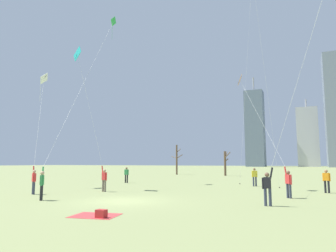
{
  "coord_description": "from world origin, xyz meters",
  "views": [
    {
      "loc": [
        9.12,
        -14.55,
        2.09
      ],
      "look_at": [
        0.0,
        6.0,
        4.82
      ],
      "focal_mm": 32.39,
      "sensor_mm": 36.0,
      "label": 1
    }
  ],
  "objects_px": {
    "bystander_strolling_midfield": "(327,180)",
    "picnic_spot": "(99,214)",
    "kite_flyer_foreground_right_orange": "(280,163)",
    "bare_tree_right_of_center": "(225,162)",
    "bare_tree_leftmost": "(177,159)",
    "bystander_watching_nearby": "(126,174)",
    "kite_flyer_midfield_center_green": "(63,136)",
    "kite_flyer_far_back_white": "(36,158)",
    "bystander_far_off_by_trees": "(255,176)",
    "kite_flyer_midfield_left_teal": "(97,143)",
    "kite_flyer_midfield_right_purple": "(301,75)"
  },
  "relations": [
    {
      "from": "kite_flyer_foreground_right_orange",
      "to": "bystander_far_off_by_trees",
      "type": "xyz_separation_m",
      "value": [
        -2.68,
        7.85,
        -1.14
      ]
    },
    {
      "from": "bystander_strolling_midfield",
      "to": "bare_tree_leftmost",
      "type": "bearing_deg",
      "value": 130.08
    },
    {
      "from": "bystander_watching_nearby",
      "to": "bare_tree_right_of_center",
      "type": "height_order",
      "value": "bare_tree_right_of_center"
    },
    {
      "from": "bystander_far_off_by_trees",
      "to": "bare_tree_right_of_center",
      "type": "relative_size",
      "value": 0.41
    },
    {
      "from": "kite_flyer_midfield_center_green",
      "to": "bystander_far_off_by_trees",
      "type": "xyz_separation_m",
      "value": [
        10.29,
        12.94,
        -2.92
      ]
    },
    {
      "from": "kite_flyer_midfield_center_green",
      "to": "bare_tree_right_of_center",
      "type": "relative_size",
      "value": 4.55
    },
    {
      "from": "bare_tree_leftmost",
      "to": "bystander_watching_nearby",
      "type": "bearing_deg",
      "value": -81.11
    },
    {
      "from": "kite_flyer_foreground_right_orange",
      "to": "bare_tree_right_of_center",
      "type": "height_order",
      "value": "kite_flyer_foreground_right_orange"
    },
    {
      "from": "kite_flyer_foreground_right_orange",
      "to": "kite_flyer_midfield_right_purple",
      "type": "bearing_deg",
      "value": -74.58
    },
    {
      "from": "kite_flyer_midfield_left_teal",
      "to": "kite_flyer_midfield_center_green",
      "type": "relative_size",
      "value": 0.66
    },
    {
      "from": "kite_flyer_foreground_right_orange",
      "to": "kite_flyer_midfield_center_green",
      "type": "distance_m",
      "value": 14.05
    },
    {
      "from": "kite_flyer_midfield_center_green",
      "to": "bare_tree_leftmost",
      "type": "bearing_deg",
      "value": 100.1
    },
    {
      "from": "kite_flyer_foreground_right_orange",
      "to": "bystander_strolling_midfield",
      "type": "bearing_deg",
      "value": 53.2
    },
    {
      "from": "picnic_spot",
      "to": "kite_flyer_midfield_left_teal",
      "type": "bearing_deg",
      "value": 128.02
    },
    {
      "from": "kite_flyer_midfield_right_purple",
      "to": "bystander_watching_nearby",
      "type": "height_order",
      "value": "kite_flyer_midfield_right_purple"
    },
    {
      "from": "kite_flyer_midfield_left_teal",
      "to": "kite_flyer_far_back_white",
      "type": "bearing_deg",
      "value": -137.11
    },
    {
      "from": "kite_flyer_midfield_right_purple",
      "to": "picnic_spot",
      "type": "relative_size",
      "value": 10.25
    },
    {
      "from": "bystander_far_off_by_trees",
      "to": "kite_flyer_far_back_white",
      "type": "bearing_deg",
      "value": -137.09
    },
    {
      "from": "bystander_strolling_midfield",
      "to": "picnic_spot",
      "type": "distance_m",
      "value": 16.67
    },
    {
      "from": "kite_flyer_foreground_right_orange",
      "to": "kite_flyer_midfield_left_teal",
      "type": "height_order",
      "value": "kite_flyer_midfield_left_teal"
    },
    {
      "from": "kite_flyer_foreground_right_orange",
      "to": "bare_tree_right_of_center",
      "type": "xyz_separation_m",
      "value": [
        -10.23,
        28.75,
        0.09
      ]
    },
    {
      "from": "kite_flyer_foreground_right_orange",
      "to": "kite_flyer_midfield_center_green",
      "type": "height_order",
      "value": "kite_flyer_midfield_center_green"
    },
    {
      "from": "kite_flyer_midfield_center_green",
      "to": "bystander_watching_nearby",
      "type": "bearing_deg",
      "value": 102.31
    },
    {
      "from": "bystander_watching_nearby",
      "to": "kite_flyer_foreground_right_orange",
      "type": "bearing_deg",
      "value": -24.79
    },
    {
      "from": "kite_flyer_midfield_right_purple",
      "to": "bystander_far_off_by_trees",
      "type": "distance_m",
      "value": 14.78
    },
    {
      "from": "picnic_spot",
      "to": "bare_tree_right_of_center",
      "type": "relative_size",
      "value": 0.51
    },
    {
      "from": "kite_flyer_midfield_right_purple",
      "to": "bare_tree_leftmost",
      "type": "bearing_deg",
      "value": 120.43
    },
    {
      "from": "bystander_watching_nearby",
      "to": "bare_tree_leftmost",
      "type": "height_order",
      "value": "bare_tree_leftmost"
    },
    {
      "from": "picnic_spot",
      "to": "bare_tree_leftmost",
      "type": "xyz_separation_m",
      "value": [
        -13.19,
        40.27,
        2.65
      ]
    },
    {
      "from": "bystander_far_off_by_trees",
      "to": "picnic_spot",
      "type": "relative_size",
      "value": 0.8
    },
    {
      "from": "kite_flyer_midfield_left_teal",
      "to": "bare_tree_leftmost",
      "type": "relative_size",
      "value": 2.26
    },
    {
      "from": "bystander_watching_nearby",
      "to": "kite_flyer_far_back_white",
      "type": "bearing_deg",
      "value": -91.29
    },
    {
      "from": "kite_flyer_far_back_white",
      "to": "bare_tree_leftmost",
      "type": "relative_size",
      "value": 1.93
    },
    {
      "from": "kite_flyer_midfield_right_purple",
      "to": "kite_flyer_midfield_left_teal",
      "type": "bearing_deg",
      "value": 165.54
    },
    {
      "from": "bare_tree_leftmost",
      "to": "kite_flyer_foreground_right_orange",
      "type": "bearing_deg",
      "value": -57.27
    },
    {
      "from": "kite_flyer_midfield_center_green",
      "to": "kite_flyer_midfield_left_teal",
      "type": "bearing_deg",
      "value": 88.33
    },
    {
      "from": "bystander_far_off_by_trees",
      "to": "bare_tree_leftmost",
      "type": "height_order",
      "value": "bare_tree_leftmost"
    },
    {
      "from": "picnic_spot",
      "to": "bystander_far_off_by_trees",
      "type": "bearing_deg",
      "value": 79.66
    },
    {
      "from": "bystander_strolling_midfield",
      "to": "bare_tree_right_of_center",
      "type": "height_order",
      "value": "bare_tree_right_of_center"
    },
    {
      "from": "kite_flyer_midfield_right_purple",
      "to": "bystander_strolling_midfield",
      "type": "bearing_deg",
      "value": 81.68
    },
    {
      "from": "kite_flyer_foreground_right_orange",
      "to": "bare_tree_leftmost",
      "type": "relative_size",
      "value": 1.77
    },
    {
      "from": "bystander_far_off_by_trees",
      "to": "bare_tree_right_of_center",
      "type": "xyz_separation_m",
      "value": [
        -7.55,
        20.89,
        1.23
      ]
    },
    {
      "from": "kite_flyer_far_back_white",
      "to": "bystander_far_off_by_trees",
      "type": "distance_m",
      "value": 18.15
    },
    {
      "from": "kite_flyer_far_back_white",
      "to": "bystander_strolling_midfield",
      "type": "relative_size",
      "value": 6.26
    },
    {
      "from": "picnic_spot",
      "to": "kite_flyer_midfield_center_green",
      "type": "bearing_deg",
      "value": 142.66
    },
    {
      "from": "kite_flyer_midfield_center_green",
      "to": "picnic_spot",
      "type": "distance_m",
      "value": 9.52
    },
    {
      "from": "kite_flyer_far_back_white",
      "to": "kite_flyer_midfield_center_green",
      "type": "xyz_separation_m",
      "value": [
        2.95,
        -0.63,
        1.39
      ]
    },
    {
      "from": "kite_flyer_midfield_left_teal",
      "to": "picnic_spot",
      "type": "height_order",
      "value": "kite_flyer_midfield_left_teal"
    },
    {
      "from": "bare_tree_right_of_center",
      "to": "bystander_watching_nearby",
      "type": "bearing_deg",
      "value": -104.16
    },
    {
      "from": "bystander_far_off_by_trees",
      "to": "kite_flyer_midfield_center_green",
      "type": "bearing_deg",
      "value": -128.49
    }
  ]
}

